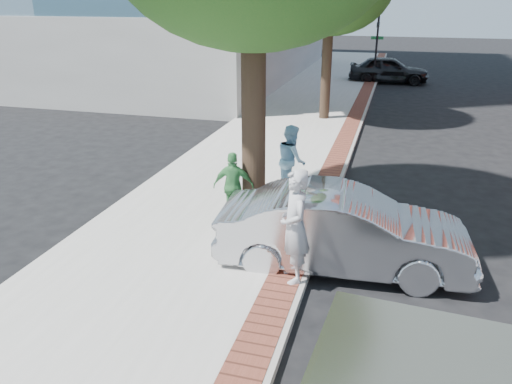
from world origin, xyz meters
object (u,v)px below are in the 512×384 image
(person_green, at_px, (234,186))
(sedan_silver, at_px, (343,231))
(parking_meter, at_px, (293,202))
(person_gray, at_px, (294,227))
(bg_car, at_px, (389,70))
(person_officer, at_px, (291,160))

(person_green, bearing_deg, sedan_silver, 141.05)
(parking_meter, relative_size, person_green, 0.96)
(person_green, bearing_deg, parking_meter, 129.96)
(parking_meter, bearing_deg, sedan_silver, -3.52)
(person_gray, bearing_deg, bg_car, 150.71)
(parking_meter, xyz_separation_m, sedan_silver, (0.98, -0.06, -0.44))
(bg_car, bearing_deg, person_officer, 171.88)
(person_officer, relative_size, bg_car, 0.38)
(parking_meter, bearing_deg, person_green, 142.27)
(person_green, distance_m, sedan_silver, 2.87)
(sedan_silver, distance_m, bg_car, 22.41)
(person_green, xyz_separation_m, sedan_silver, (2.56, -1.29, -0.15))
(parking_meter, height_order, person_green, person_green)
(parking_meter, bearing_deg, person_gray, -76.52)
(parking_meter, relative_size, bg_car, 0.32)
(bg_car, bearing_deg, parking_meter, 174.33)
(parking_meter, distance_m, person_officer, 3.17)
(parking_meter, distance_m, person_green, 2.02)
(person_officer, distance_m, bg_car, 19.34)
(person_green, height_order, sedan_silver, person_green)
(sedan_silver, relative_size, bg_car, 1.02)
(person_gray, relative_size, sedan_silver, 0.44)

